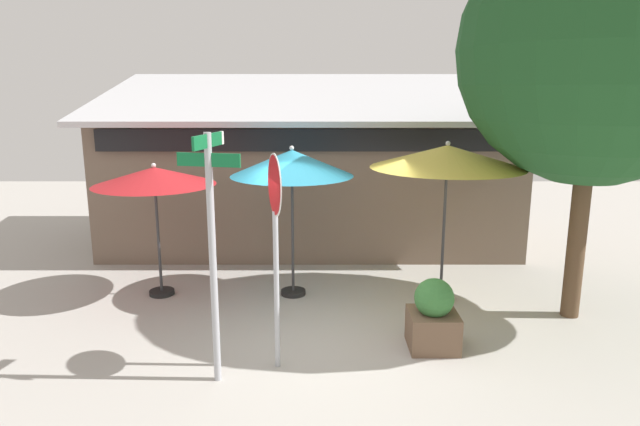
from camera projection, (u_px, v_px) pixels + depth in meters
ground_plane at (327, 337)px, 8.41m from camera, size 28.00×28.00×0.10m
cafe_building at (310, 175)px, 13.39m from camera, size 9.57×4.88×3.99m
street_sign_post at (211, 236)px, 6.67m from camera, size 0.77×0.83×3.13m
stop_sign at (274, 221)px, 6.99m from camera, size 0.23×0.77×2.85m
patio_umbrella_crimson_left at (153, 178)px, 9.53m from camera, size 2.10×2.10×2.37m
patio_umbrella_teal_center at (291, 164)px, 9.48m from camera, size 2.12×2.12×2.67m
patio_umbrella_mustard_right at (446, 158)px, 9.17m from camera, size 2.56×2.56×2.78m
shade_tree at (610, 53)px, 8.11m from camera, size 4.30×4.06×6.22m
sidewalk_planter at (432, 317)px, 7.87m from camera, size 0.69×0.69×1.03m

